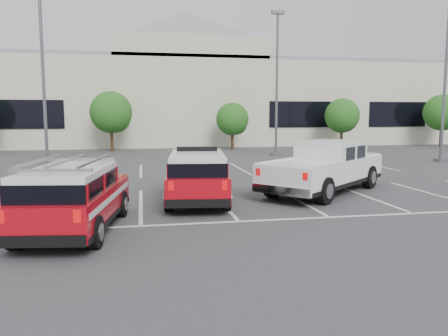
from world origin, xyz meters
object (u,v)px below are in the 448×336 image
(tree_right, at_px, (343,117))
(ladder_suv, at_px, (74,203))
(tree_far_right, at_px, (442,114))
(light_pole_mid, at_px, (277,84))
(convention_building, at_px, (168,98))
(fire_chief_suv, at_px, (197,179))
(white_pickup, at_px, (325,172))
(tree_mid_right, at_px, (233,120))
(tree_mid_left, at_px, (112,114))
(light_pole_left, at_px, (43,75))
(light_pole_right, at_px, (445,79))

(tree_right, relative_size, ladder_suv, 0.88)
(tree_far_right, distance_m, light_pole_mid, 19.19)
(convention_building, relative_size, fire_chief_suv, 10.97)
(tree_right, distance_m, light_pole_mid, 10.38)
(tree_right, relative_size, white_pickup, 0.70)
(tree_mid_right, height_order, tree_right, tree_right)
(white_pickup, bearing_deg, tree_mid_left, 162.69)
(tree_mid_right, relative_size, tree_far_right, 0.82)
(tree_mid_left, distance_m, tree_right, 20.00)
(fire_chief_suv, height_order, ladder_suv, ladder_suv)
(tree_mid_left, distance_m, fire_chief_suv, 22.30)
(convention_building, height_order, light_pole_left, convention_building)
(light_pole_right, bearing_deg, convention_building, 125.89)
(light_pole_left, bearing_deg, fire_chief_suv, -58.38)
(convention_building, height_order, tree_mid_right, convention_building)
(tree_mid_left, xyz_separation_m, light_pole_left, (-3.09, -10.05, 2.14))
(light_pole_left, xyz_separation_m, white_pickup, (12.26, -10.93, -4.40))
(convention_building, height_order, light_pole_mid, convention_building)
(tree_right, height_order, fire_chief_suv, tree_right)
(light_pole_left, relative_size, light_pole_mid, 1.00)
(tree_far_right, bearing_deg, ladder_suv, -139.48)
(tree_mid_left, height_order, light_pole_right, light_pole_right)
(light_pole_mid, height_order, white_pickup, light_pole_mid)
(light_pole_right, distance_m, ladder_suv, 24.62)
(light_pole_mid, distance_m, light_pole_right, 10.82)
(tree_mid_right, xyz_separation_m, light_pole_right, (10.91, -12.05, 2.68))
(light_pole_left, bearing_deg, light_pole_mid, 14.93)
(light_pole_right, height_order, white_pickup, light_pole_right)
(convention_building, height_order, fire_chief_suv, convention_building)
(convention_building, height_order, white_pickup, convention_building)
(tree_far_right, bearing_deg, tree_right, -180.00)
(convention_building, xyz_separation_m, tree_mid_right, (4.91, -9.82, -2.22))
(tree_far_right, relative_size, ladder_suv, 0.96)
(ladder_suv, bearing_deg, light_pole_left, 111.84)
(fire_chief_suv, bearing_deg, tree_far_right, 46.93)
(convention_building, height_order, tree_right, convention_building)
(convention_building, height_order, ladder_suv, convention_building)
(convention_building, height_order, tree_mid_left, convention_building)
(tree_right, distance_m, light_pole_right, 12.32)
(tree_mid_right, relative_size, tree_right, 0.90)
(light_pole_right, bearing_deg, light_pole_left, 175.24)
(white_pickup, bearing_deg, convention_building, 146.62)
(tree_mid_left, height_order, tree_far_right, same)
(convention_building, relative_size, light_pole_left, 5.86)
(tree_mid_right, xyz_separation_m, ladder_suv, (-9.44, -25.16, -1.74))
(light_pole_right, height_order, ladder_suv, light_pole_right)
(convention_building, bearing_deg, tree_mid_right, -63.43)
(tree_far_right, bearing_deg, tree_mid_left, 180.00)
(convention_building, relative_size, light_pole_right, 5.86)
(tree_far_right, distance_m, light_pole_left, 34.65)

